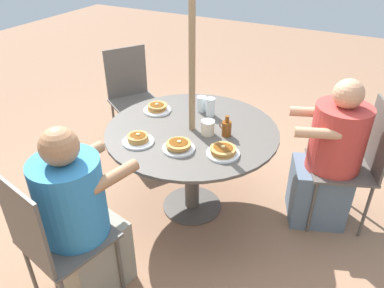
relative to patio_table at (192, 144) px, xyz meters
name	(u,v)px	position (x,y,z in m)	size (l,w,h in m)	color
ground_plane	(192,206)	(0.00, 0.00, -0.59)	(12.00, 12.00, 0.00)	#8C664C
patio_table	(192,144)	(0.00, 0.00, 0.00)	(1.24, 1.24, 0.72)	#4C4742
umbrella_pole	(192,74)	(0.00, 0.00, 0.54)	(0.04, 0.04, 2.25)	#846B4C
patio_chair_north	(51,237)	(0.25, 1.14, -0.03)	(0.52, 0.52, 0.97)	#514C47
diner_north	(81,223)	(0.21, 0.96, -0.07)	(0.46, 0.56, 1.15)	gray
patio_chair_east	(356,159)	(-1.09, -0.42, -0.03)	(0.56, 0.56, 0.97)	#514C47
diner_east	(328,162)	(-0.92, -0.35, -0.07)	(0.57, 0.51, 1.14)	slate
patio_chair_south	(132,93)	(0.98, -0.63, -0.03)	(0.60, 0.60, 0.97)	#514C47
pancake_plate_a	(157,108)	(0.37, -0.13, 0.15)	(0.21, 0.21, 0.07)	white
pancake_plate_b	(178,146)	(-0.05, 0.28, 0.15)	(0.21, 0.21, 0.07)	white
pancake_plate_c	(223,151)	(-0.33, 0.21, 0.15)	(0.21, 0.21, 0.07)	white
pancake_plate_d	(138,140)	(0.23, 0.33, 0.15)	(0.21, 0.21, 0.07)	white
syrup_bottle	(226,128)	(-0.25, -0.03, 0.19)	(0.09, 0.07, 0.15)	brown
coffee_cup	(208,128)	(-0.13, 0.01, 0.18)	(0.10, 0.10, 0.10)	beige
drinking_glass_a	(210,107)	(-0.02, -0.25, 0.20)	(0.07, 0.07, 0.14)	silver
drinking_glass_b	(202,104)	(0.07, -0.29, 0.19)	(0.07, 0.07, 0.12)	silver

